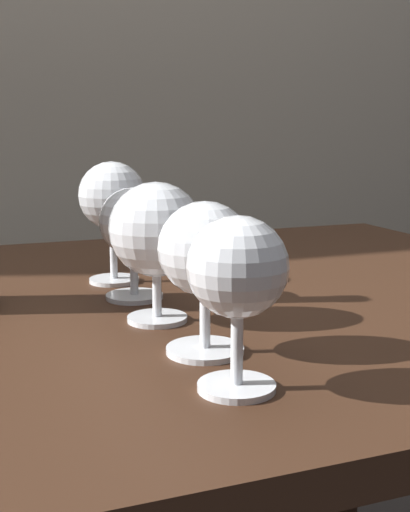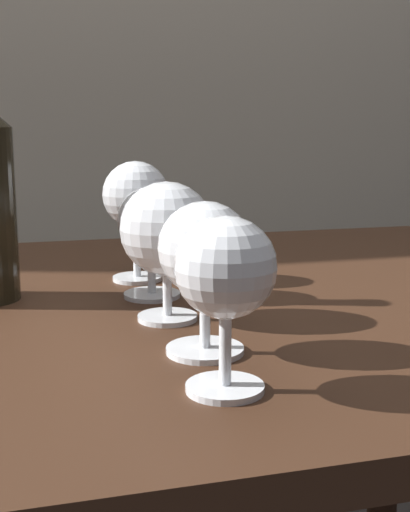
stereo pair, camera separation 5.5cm
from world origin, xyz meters
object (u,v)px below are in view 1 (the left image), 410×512
Objects in this scene: wine_glass_white at (238,270)px; wine_glass_amber at (134,226)px; wine_glass_merlot at (156,232)px; wine_glass_pinot at (205,254)px; wine_glass_port at (112,199)px.

wine_glass_amber is at bearing 89.89° from wine_glass_white.
wine_glass_white is 0.19m from wine_glass_merlot.
wine_glass_white reaches higher than wine_glass_amber.
wine_glass_merlot reaches higher than wine_glass_amber.
wine_glass_port reaches higher than wine_glass_pinot.
wine_glass_white is at bearing -89.49° from wine_glass_merlot.
wine_glass_pinot is 0.94× the size of wine_glass_merlot.
wine_glass_merlot is 0.93× the size of wine_glass_port.
wine_glass_pinot is at bearing -87.78° from wine_glass_amber.
wine_glass_white is 0.37m from wine_glass_port.
wine_glass_pinot is at bearing -88.09° from wine_glass_port.
wine_glass_pinot is at bearing -84.65° from wine_glass_merlot.
wine_glass_merlot is 0.18m from wine_glass_port.
wine_glass_port is at bearing 90.21° from wine_glass_white.
wine_glass_white is at bearing -95.46° from wine_glass_pinot.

